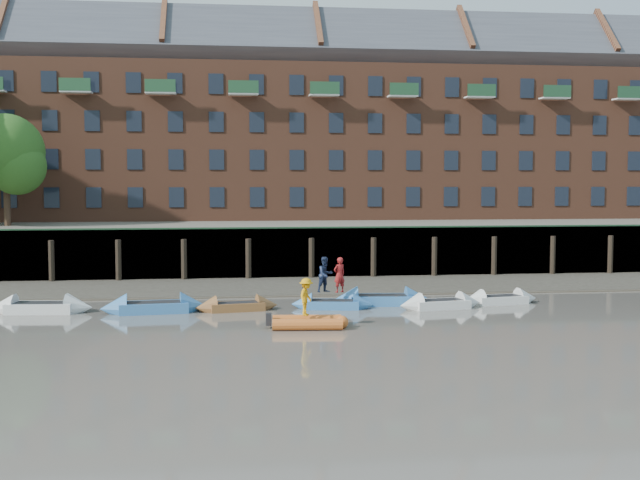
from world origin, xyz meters
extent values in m
plane|color=#676058|center=(0.00, 0.00, 0.00)|extent=(220.00, 220.00, 0.00)
cube|color=#3D382F|center=(0.00, 18.00, 0.00)|extent=(110.00, 8.00, 0.50)
cube|color=#4C4336|center=(0.00, 14.60, 0.00)|extent=(110.00, 1.60, 0.10)
cube|color=#2D2A26|center=(0.00, 22.40, 1.60)|extent=(110.00, 0.80, 3.20)
cylinder|color=black|center=(-18.00, 21.75, 1.30)|extent=(0.36, 0.36, 2.60)
cylinder|color=black|center=(-14.00, 21.75, 1.30)|extent=(0.36, 0.36, 2.60)
cylinder|color=black|center=(-10.00, 21.75, 1.30)|extent=(0.36, 0.36, 2.60)
cylinder|color=black|center=(-6.00, 21.75, 1.30)|extent=(0.36, 0.36, 2.60)
cylinder|color=black|center=(-2.00, 21.75, 1.30)|extent=(0.36, 0.36, 2.60)
cylinder|color=black|center=(2.00, 21.75, 1.30)|extent=(0.36, 0.36, 2.60)
cylinder|color=black|center=(6.00, 21.75, 1.30)|extent=(0.36, 0.36, 2.60)
cylinder|color=black|center=(10.00, 21.75, 1.30)|extent=(0.36, 0.36, 2.60)
cylinder|color=black|center=(14.00, 21.75, 1.30)|extent=(0.36, 0.36, 2.60)
cylinder|color=black|center=(18.00, 21.75, 1.30)|extent=(0.36, 0.36, 2.60)
cube|color=#264C2D|center=(0.00, 22.10, 3.25)|extent=(110.00, 0.06, 0.10)
cube|color=#5E594D|center=(0.00, 36.00, 1.60)|extent=(110.00, 28.00, 3.20)
cube|color=brown|center=(0.00, 37.00, 9.20)|extent=(80.00, 10.00, 12.00)
cube|color=#42444C|center=(0.00, 37.00, 16.40)|extent=(80.60, 15.56, 15.56)
cube|color=black|center=(-23.00, 31.98, 5.00)|extent=(1.10, 0.12, 1.50)
cube|color=black|center=(-20.00, 31.98, 5.00)|extent=(1.10, 0.12, 1.50)
cube|color=black|center=(-17.00, 31.98, 5.00)|extent=(1.10, 0.12, 1.50)
cube|color=black|center=(-14.00, 31.98, 5.00)|extent=(1.10, 0.12, 1.50)
cube|color=black|center=(-11.00, 31.98, 5.00)|extent=(1.10, 0.12, 1.50)
cube|color=black|center=(-8.00, 31.98, 5.00)|extent=(1.10, 0.12, 1.50)
cube|color=black|center=(-5.00, 31.98, 5.00)|extent=(1.10, 0.12, 1.50)
cube|color=black|center=(-2.00, 31.98, 5.00)|extent=(1.10, 0.12, 1.50)
cube|color=black|center=(1.00, 31.98, 5.00)|extent=(1.10, 0.12, 1.50)
cube|color=black|center=(4.00, 31.98, 5.00)|extent=(1.10, 0.12, 1.50)
cube|color=black|center=(7.00, 31.98, 5.00)|extent=(1.10, 0.12, 1.50)
cube|color=black|center=(10.00, 31.98, 5.00)|extent=(1.10, 0.12, 1.50)
cube|color=black|center=(13.00, 31.98, 5.00)|extent=(1.10, 0.12, 1.50)
cube|color=black|center=(16.00, 31.98, 5.00)|extent=(1.10, 0.12, 1.50)
cube|color=black|center=(19.00, 31.98, 5.00)|extent=(1.10, 0.12, 1.50)
cube|color=black|center=(22.00, 31.98, 5.00)|extent=(1.10, 0.12, 1.50)
cube|color=black|center=(25.00, 31.98, 5.00)|extent=(1.10, 0.12, 1.50)
cube|color=black|center=(-23.00, 31.98, 7.80)|extent=(1.10, 0.12, 1.50)
cube|color=black|center=(-20.00, 31.98, 7.80)|extent=(1.10, 0.12, 1.50)
cube|color=black|center=(-17.00, 31.98, 7.80)|extent=(1.10, 0.12, 1.50)
cube|color=black|center=(-14.00, 31.98, 7.80)|extent=(1.10, 0.12, 1.50)
cube|color=black|center=(-11.00, 31.98, 7.80)|extent=(1.10, 0.12, 1.50)
cube|color=black|center=(-8.00, 31.98, 7.80)|extent=(1.10, 0.12, 1.50)
cube|color=black|center=(-5.00, 31.98, 7.80)|extent=(1.10, 0.12, 1.50)
cube|color=black|center=(-2.00, 31.98, 7.80)|extent=(1.10, 0.12, 1.50)
cube|color=black|center=(1.00, 31.98, 7.80)|extent=(1.10, 0.12, 1.50)
cube|color=black|center=(4.00, 31.98, 7.80)|extent=(1.10, 0.12, 1.50)
cube|color=black|center=(7.00, 31.98, 7.80)|extent=(1.10, 0.12, 1.50)
cube|color=black|center=(10.00, 31.98, 7.80)|extent=(1.10, 0.12, 1.50)
cube|color=black|center=(13.00, 31.98, 7.80)|extent=(1.10, 0.12, 1.50)
cube|color=black|center=(16.00, 31.98, 7.80)|extent=(1.10, 0.12, 1.50)
cube|color=black|center=(19.00, 31.98, 7.80)|extent=(1.10, 0.12, 1.50)
cube|color=black|center=(22.00, 31.98, 7.80)|extent=(1.10, 0.12, 1.50)
cube|color=black|center=(25.00, 31.98, 7.80)|extent=(1.10, 0.12, 1.50)
cube|color=black|center=(-23.00, 31.98, 10.60)|extent=(1.10, 0.12, 1.50)
cube|color=black|center=(-20.00, 31.98, 10.60)|extent=(1.10, 0.12, 1.50)
cube|color=black|center=(-17.00, 31.98, 10.60)|extent=(1.10, 0.12, 1.50)
cube|color=black|center=(-14.00, 31.98, 10.60)|extent=(1.10, 0.12, 1.50)
cube|color=black|center=(-11.00, 31.98, 10.60)|extent=(1.10, 0.12, 1.50)
cube|color=black|center=(-8.00, 31.98, 10.60)|extent=(1.10, 0.12, 1.50)
cube|color=black|center=(-5.00, 31.98, 10.60)|extent=(1.10, 0.12, 1.50)
cube|color=black|center=(-2.00, 31.98, 10.60)|extent=(1.10, 0.12, 1.50)
cube|color=black|center=(1.00, 31.98, 10.60)|extent=(1.10, 0.12, 1.50)
cube|color=black|center=(4.00, 31.98, 10.60)|extent=(1.10, 0.12, 1.50)
cube|color=black|center=(7.00, 31.98, 10.60)|extent=(1.10, 0.12, 1.50)
cube|color=black|center=(10.00, 31.98, 10.60)|extent=(1.10, 0.12, 1.50)
cube|color=black|center=(13.00, 31.98, 10.60)|extent=(1.10, 0.12, 1.50)
cube|color=black|center=(16.00, 31.98, 10.60)|extent=(1.10, 0.12, 1.50)
cube|color=black|center=(19.00, 31.98, 10.60)|extent=(1.10, 0.12, 1.50)
cube|color=black|center=(22.00, 31.98, 10.60)|extent=(1.10, 0.12, 1.50)
cube|color=black|center=(25.00, 31.98, 10.60)|extent=(1.10, 0.12, 1.50)
cube|color=black|center=(-23.00, 31.98, 13.40)|extent=(1.10, 0.12, 1.50)
cube|color=black|center=(-20.00, 31.98, 13.40)|extent=(1.10, 0.12, 1.50)
cube|color=black|center=(-17.00, 31.98, 13.40)|extent=(1.10, 0.12, 1.50)
cube|color=black|center=(-14.00, 31.98, 13.40)|extent=(1.10, 0.12, 1.50)
cube|color=black|center=(-11.00, 31.98, 13.40)|extent=(1.10, 0.12, 1.50)
cube|color=black|center=(-8.00, 31.98, 13.40)|extent=(1.10, 0.12, 1.50)
cube|color=black|center=(-5.00, 31.98, 13.40)|extent=(1.10, 0.12, 1.50)
cube|color=black|center=(-2.00, 31.98, 13.40)|extent=(1.10, 0.12, 1.50)
cube|color=black|center=(1.00, 31.98, 13.40)|extent=(1.10, 0.12, 1.50)
cube|color=black|center=(4.00, 31.98, 13.40)|extent=(1.10, 0.12, 1.50)
cube|color=black|center=(7.00, 31.98, 13.40)|extent=(1.10, 0.12, 1.50)
cube|color=black|center=(10.00, 31.98, 13.40)|extent=(1.10, 0.12, 1.50)
cube|color=black|center=(13.00, 31.98, 13.40)|extent=(1.10, 0.12, 1.50)
cube|color=black|center=(16.00, 31.98, 13.40)|extent=(1.10, 0.12, 1.50)
cube|color=black|center=(19.00, 31.98, 13.40)|extent=(1.10, 0.12, 1.50)
cube|color=black|center=(22.00, 31.98, 13.40)|extent=(1.10, 0.12, 1.50)
cube|color=black|center=(25.00, 31.98, 13.40)|extent=(1.10, 0.12, 1.50)
cylinder|color=#3A281C|center=(-22.00, 27.50, 5.20)|extent=(0.44, 0.44, 4.00)
sphere|color=#2D5C1D|center=(-22.00, 27.50, 8.16)|extent=(5.12, 5.12, 5.12)
cube|color=silver|center=(-16.14, 10.23, 0.24)|extent=(3.20, 1.66, 0.48)
cone|color=silver|center=(-14.34, 10.08, 0.24)|extent=(1.32, 1.50, 1.40)
cone|color=silver|center=(-17.94, 10.39, 0.24)|extent=(1.32, 1.50, 1.40)
cube|color=black|center=(-16.14, 10.23, 0.46)|extent=(2.66, 1.26, 0.06)
cube|color=teal|center=(-10.85, 9.65, 0.25)|extent=(3.31, 1.75, 0.50)
cone|color=teal|center=(-9.00, 9.83, 0.25)|extent=(1.38, 1.55, 1.44)
cone|color=teal|center=(-12.70, 9.46, 0.25)|extent=(1.38, 1.55, 1.44)
cube|color=black|center=(-10.85, 9.65, 0.48)|extent=(2.75, 1.34, 0.06)
cube|color=brown|center=(-6.94, 9.74, 0.20)|extent=(2.73, 1.57, 0.40)
cone|color=brown|center=(-5.46, 9.98, 0.20)|extent=(1.18, 1.31, 1.16)
cone|color=brown|center=(-8.42, 9.49, 0.20)|extent=(1.18, 1.31, 1.16)
cube|color=black|center=(-6.94, 9.74, 0.38)|extent=(2.26, 1.21, 0.06)
cube|color=teal|center=(-2.29, 9.82, 0.20)|extent=(2.74, 1.57, 0.40)
cone|color=teal|center=(-0.80, 9.57, 0.20)|extent=(1.18, 1.31, 1.17)
cone|color=teal|center=(-3.78, 10.06, 0.20)|extent=(1.18, 1.31, 1.17)
cube|color=black|center=(-2.29, 9.82, 0.38)|extent=(2.27, 1.21, 0.06)
cube|color=teal|center=(0.33, 10.70, 0.25)|extent=(3.25, 1.67, 0.49)
cone|color=teal|center=(2.17, 10.56, 0.25)|extent=(1.33, 1.52, 1.42)
cone|color=teal|center=(-1.50, 10.85, 0.25)|extent=(1.33, 1.52, 1.42)
cube|color=black|center=(0.33, 10.70, 0.47)|extent=(2.70, 1.27, 0.06)
cube|color=silver|center=(2.96, 9.23, 0.21)|extent=(2.90, 1.67, 0.43)
cone|color=silver|center=(4.53, 9.49, 0.21)|extent=(1.25, 1.39, 1.23)
cone|color=silver|center=(1.39, 8.96, 0.21)|extent=(1.25, 1.39, 1.23)
cube|color=black|center=(2.96, 9.23, 0.41)|extent=(2.40, 1.29, 0.06)
cube|color=silver|center=(6.38, 10.34, 0.20)|extent=(2.77, 1.57, 0.41)
cone|color=silver|center=(7.89, 10.58, 0.20)|extent=(1.19, 1.32, 1.18)
cone|color=silver|center=(4.87, 10.11, 0.20)|extent=(1.19, 1.32, 1.18)
cube|color=black|center=(6.38, 10.34, 0.39)|extent=(2.29, 1.21, 0.06)
cylinder|color=#CB6223|center=(-4.01, 5.32, 0.24)|extent=(2.97, 0.72, 0.49)
cylinder|color=#CB6223|center=(-4.09, 4.30, 0.24)|extent=(2.97, 0.72, 0.49)
sphere|color=#CB6223|center=(-2.58, 4.69, 0.24)|extent=(0.56, 0.56, 0.56)
cube|color=black|center=(-4.05, 4.81, 0.24)|extent=(2.51, 1.03, 0.17)
imported|color=maroon|center=(-1.94, 9.85, 1.65)|extent=(0.75, 0.65, 1.72)
imported|color=#19233F|center=(-2.62, 9.98, 1.66)|extent=(1.06, 0.99, 1.74)
imported|color=orange|center=(-4.08, 4.88, 1.32)|extent=(0.96, 1.18, 1.60)
camera|label=1|loc=(-7.54, -28.57, 6.22)|focal=45.00mm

